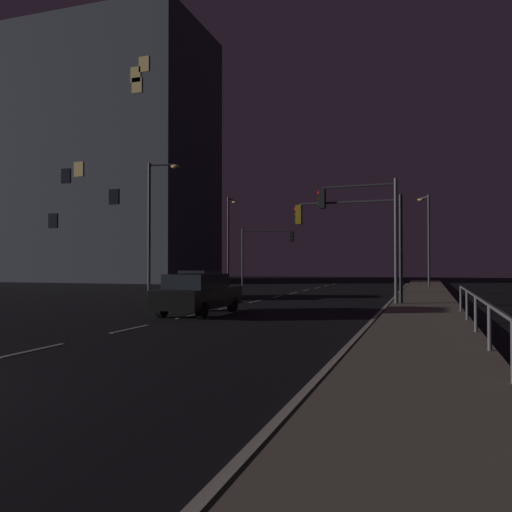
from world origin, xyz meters
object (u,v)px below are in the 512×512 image
Objects in this scene: car at (198,293)px; street_lamp_corner at (427,231)px; street_lamp_median at (229,233)px; street_lamp_far_end at (154,217)px; traffic_light_far_center at (362,217)px; building_distant at (111,157)px; car_oncoming at (198,284)px; traffic_light_near_right at (350,226)px; traffic_light_overhead_east at (265,245)px.

street_lamp_corner reaches higher than car.
street_lamp_corner is 0.97× the size of street_lamp_median.
street_lamp_far_end reaches higher than street_lamp_median.
traffic_light_far_center is 41.74m from building_distant.
car_oncoming is 0.86× the size of traffic_light_near_right.
traffic_light_overhead_east is at bearing -15.86° from building_distant.
street_lamp_median is at bearing 127.73° from traffic_light_near_right.
traffic_light_near_right is 0.70× the size of street_lamp_corner.
car is at bearing -78.14° from traffic_light_overhead_east.
traffic_light_far_center is 1.10× the size of traffic_light_near_right.
traffic_light_overhead_east is at bearing 101.86° from car.
traffic_light_overhead_east is (-5.59, 26.64, 2.89)m from car.
car_oncoming is 0.58× the size of street_lamp_median.
traffic_light_near_right is at bearing -13.88° from car_oncoming.
car is 27.72m from street_lamp_corner.
traffic_light_far_center is 0.75m from traffic_light_near_right.
car is at bearing -125.53° from traffic_light_near_right.
street_lamp_corner is at bearing -10.33° from building_distant.
street_lamp_far_end reaches higher than car.
traffic_light_overhead_east is 0.70× the size of street_lamp_corner.
traffic_light_overhead_east is 17.30m from street_lamp_far_end.
car_oncoming is 0.16× the size of building_distant.
street_lamp_corner is 0.93× the size of street_lamp_far_end.
building_distant reaches higher than street_lamp_median.
traffic_light_overhead_east is at bearing 84.29° from street_lamp_far_end.
traffic_light_near_right is at bearing -62.32° from traffic_light_overhead_east.
street_lamp_far_end is at bearing -51.09° from building_distant.
traffic_light_near_right is 0.18× the size of building_distant.
street_lamp_corner is at bearing 72.24° from car.
traffic_light_overhead_east reaches higher than car_oncoming.
traffic_light_overhead_east is (-1.46, 17.66, 2.89)m from car_oncoming.
street_lamp_far_end is (-1.72, -17.18, 1.07)m from traffic_light_overhead_east.
traffic_light_far_center reaches higher than car_oncoming.
car_oncoming is at bearing -47.19° from building_distant.
car is 24.41m from street_lamp_median.
street_lamp_median reaches higher than car_oncoming.
street_lamp_median is (-2.04, -3.76, 0.87)m from traffic_light_overhead_east.
car is 0.55× the size of street_lamp_far_end.
car_oncoming is at bearing -126.08° from street_lamp_corner.
traffic_light_near_right is at bearing 54.47° from car.
traffic_light_overhead_east reaches higher than car.
traffic_light_overhead_east is 0.18× the size of building_distant.
car_oncoming is at bearing 165.56° from traffic_light_far_center.
street_lamp_median reaches higher than street_lamp_corner.
traffic_light_near_right reaches higher than car_oncoming.
street_lamp_far_end is (-15.69, -16.69, 0.19)m from street_lamp_corner.
street_lamp_corner is (12.51, 17.17, 3.77)m from car_oncoming.
street_lamp_median is 22.61m from building_distant.
street_lamp_far_end is at bearing 167.48° from traffic_light_near_right.
car_oncoming is 9.69m from traffic_light_near_right.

